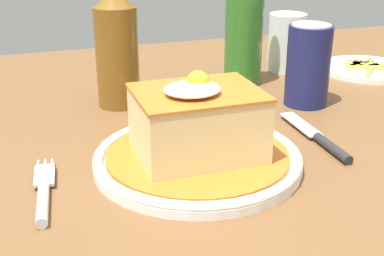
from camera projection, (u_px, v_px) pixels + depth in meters
name	position (u px, v px, depth m)	size (l,w,h in m)	color
dining_table	(211.00, 176.00, 0.81)	(1.30, 0.93, 0.73)	brown
main_plate	(197.00, 159.00, 0.62)	(0.24, 0.24, 0.02)	white
sandwich_meal	(197.00, 128.00, 0.60)	(0.21, 0.21, 0.11)	#C66B23
fork	(43.00, 194.00, 0.55)	(0.03, 0.14, 0.01)	silver
knife	(323.00, 141.00, 0.67)	(0.02, 0.17, 0.01)	#262628
soda_can	(308.00, 65.00, 0.80)	(0.07, 0.07, 0.12)	#191E51
beer_bottle_green	(244.00, 26.00, 0.88)	(0.06, 0.06, 0.27)	#2D6B23
beer_bottle_amber	(116.00, 41.00, 0.78)	(0.06, 0.06, 0.27)	brown
drinking_glass	(286.00, 46.00, 0.98)	(0.07, 0.07, 0.10)	gold
side_plate_fries	(366.00, 69.00, 0.98)	(0.17, 0.17, 0.02)	white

